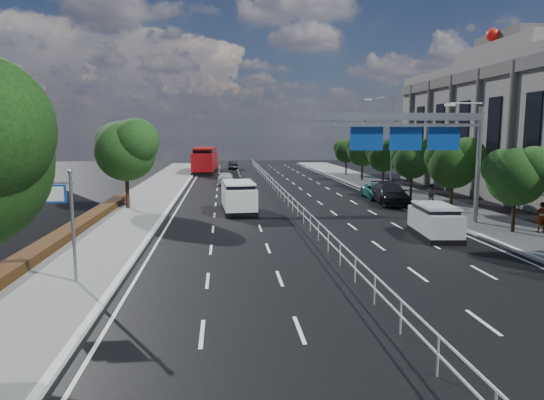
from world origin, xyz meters
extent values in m
plane|color=black|center=(0.00, 0.00, 0.00)|extent=(160.00, 160.00, 0.00)
cube|color=slate|center=(-11.50, 0.00, 0.07)|extent=(5.00, 140.00, 0.14)
cube|color=silver|center=(-9.00, 0.00, 0.07)|extent=(0.25, 140.00, 0.15)
cube|color=silver|center=(0.00, 22.50, 1.00)|extent=(0.05, 85.00, 0.05)
cube|color=silver|center=(0.00, 22.50, 0.55)|extent=(0.05, 85.00, 0.05)
cube|color=black|center=(-13.30, 5.00, 0.36)|extent=(1.00, 36.00, 0.44)
cylinder|color=gray|center=(-10.50, 0.00, 2.10)|extent=(0.12, 0.12, 4.20)
sphere|color=gray|center=(-10.50, 0.00, 4.25)|extent=(0.18, 0.18, 0.18)
cylinder|color=gray|center=(-11.05, 0.00, 3.85)|extent=(1.30, 0.07, 0.07)
cube|color=#0D3895|center=(-11.35, 0.00, 3.45)|extent=(1.35, 0.06, 0.68)
cube|color=white|center=(-11.35, 0.04, 3.45)|extent=(1.20, 0.01, 0.54)
cube|color=white|center=(-11.35, -0.04, 3.45)|extent=(1.20, 0.01, 0.54)
cylinder|color=gray|center=(10.60, 10.00, 3.60)|extent=(0.28, 0.28, 7.20)
cube|color=gray|center=(5.60, 10.00, 6.60)|extent=(10.20, 0.25, 0.45)
cube|color=gray|center=(5.60, 10.00, 6.10)|extent=(10.20, 0.18, 0.18)
cylinder|color=gray|center=(9.60, 10.00, 7.40)|extent=(2.00, 0.10, 0.10)
cube|color=silver|center=(8.60, 10.00, 7.30)|extent=(0.60, 0.25, 0.15)
cube|color=#0D3895|center=(8.40, 10.18, 5.30)|extent=(2.00, 0.08, 1.40)
cube|color=white|center=(8.40, 10.23, 5.30)|extent=(1.80, 0.02, 1.20)
cube|color=#0D3895|center=(6.00, 10.18, 5.30)|extent=(2.00, 0.08, 1.40)
cube|color=white|center=(6.00, 10.23, 5.30)|extent=(1.80, 0.02, 1.20)
cube|color=#0D3895|center=(3.60, 10.18, 5.30)|extent=(2.00, 0.08, 1.40)
cube|color=white|center=(3.60, 10.23, 5.30)|extent=(1.80, 0.02, 1.20)
cylinder|color=gray|center=(10.80, 26.00, 4.50)|extent=(0.16, 0.16, 9.00)
cylinder|color=gray|center=(9.60, 26.00, 8.80)|extent=(0.10, 2.40, 0.10)
cube|color=silver|center=(8.40, 26.00, 8.65)|extent=(0.60, 0.25, 0.15)
cube|color=#4C4947|center=(16.90, 22.00, 10.60)|extent=(0.40, 36.00, 1.00)
sphere|color=#B2140C|center=(17.80, 22.00, 13.80)|extent=(1.10, 1.10, 1.10)
cylinder|color=black|center=(-12.00, 18.00, 1.75)|extent=(0.28, 0.28, 3.50)
sphere|color=#153511|center=(-12.00, 18.00, 4.34)|extent=(4.40, 4.40, 4.40)
sphere|color=#153511|center=(-11.12, 17.34, 5.04)|extent=(3.30, 3.30, 3.30)
sphere|color=#153511|center=(-12.77, 18.66, 4.90)|extent=(3.08, 3.08, 3.08)
cylinder|color=black|center=(11.20, 7.00, 1.30)|extent=(0.21, 0.21, 2.60)
sphere|color=#153511|center=(11.20, 7.00, 3.22)|extent=(3.20, 3.20, 3.20)
sphere|color=#153511|center=(11.84, 6.52, 3.74)|extent=(2.40, 2.40, 2.40)
sphere|color=#153511|center=(10.64, 7.48, 3.64)|extent=(2.24, 2.24, 2.24)
cylinder|color=black|center=(11.20, 14.50, 1.40)|extent=(0.22, 0.22, 2.80)
sphere|color=black|center=(11.20, 14.50, 3.47)|extent=(3.50, 3.50, 3.50)
sphere|color=black|center=(11.90, 13.97, 4.03)|extent=(2.62, 2.62, 2.62)
sphere|color=black|center=(10.59, 15.03, 3.92)|extent=(2.45, 2.45, 2.45)
cylinder|color=black|center=(11.20, 22.00, 1.35)|extent=(0.22, 0.22, 2.70)
sphere|color=#153511|center=(11.20, 22.00, 3.35)|extent=(3.30, 3.30, 3.30)
sphere|color=#153511|center=(11.86, 21.50, 3.89)|extent=(2.48, 2.48, 2.47)
sphere|color=#153511|center=(10.62, 22.50, 3.78)|extent=(2.31, 2.31, 2.31)
cylinder|color=black|center=(11.20, 29.50, 1.32)|extent=(0.21, 0.21, 2.65)
sphere|color=black|center=(11.20, 29.50, 3.29)|extent=(3.20, 3.20, 3.20)
sphere|color=black|center=(11.84, 29.02, 3.82)|extent=(2.40, 2.40, 2.40)
sphere|color=black|center=(10.64, 29.98, 3.71)|extent=(2.24, 2.24, 2.24)
cylinder|color=black|center=(11.20, 37.00, 1.43)|extent=(0.23, 0.23, 2.85)
sphere|color=#153511|center=(11.20, 37.00, 3.53)|extent=(3.60, 3.60, 3.60)
sphere|color=#153511|center=(11.92, 36.46, 4.10)|extent=(2.70, 2.70, 2.70)
sphere|color=#153511|center=(10.57, 37.54, 3.99)|extent=(2.52, 2.52, 2.52)
cylinder|color=black|center=(11.20, 44.50, 1.30)|extent=(0.21, 0.21, 2.60)
sphere|color=black|center=(11.20, 44.50, 3.22)|extent=(3.10, 3.10, 3.10)
sphere|color=black|center=(11.82, 44.03, 3.74)|extent=(2.32, 2.33, 2.32)
sphere|color=black|center=(10.66, 44.97, 3.64)|extent=(2.17, 2.17, 2.17)
cube|color=black|center=(-3.89, 16.07, 0.18)|extent=(2.50, 5.21, 0.36)
cube|color=white|center=(-3.89, 16.07, 1.06)|extent=(2.45, 5.11, 1.50)
cube|color=black|center=(-3.89, 16.07, 1.81)|extent=(2.20, 3.70, 0.66)
cube|color=white|center=(-3.89, 16.07, 2.14)|extent=(2.30, 4.01, 0.13)
cylinder|color=black|center=(-4.69, 14.37, 0.37)|extent=(0.36, 0.77, 0.75)
cylinder|color=black|center=(-2.88, 14.48, 0.37)|extent=(0.36, 0.77, 0.75)
cylinder|color=black|center=(-4.89, 17.65, 0.37)|extent=(0.36, 0.77, 0.75)
cylinder|color=black|center=(-3.09, 17.76, 0.37)|extent=(0.36, 0.77, 0.75)
cube|color=black|center=(-7.50, 50.73, 0.18)|extent=(3.39, 11.97, 0.35)
cube|color=maroon|center=(-7.50, 50.73, 1.70)|extent=(3.32, 11.73, 2.41)
cube|color=black|center=(-7.50, 50.73, 2.90)|extent=(2.94, 8.47, 1.06)
cube|color=maroon|center=(-7.50, 50.73, 3.43)|extent=(3.09, 9.18, 0.21)
cylinder|color=black|center=(-8.84, 46.95, 0.36)|extent=(0.34, 0.74, 0.73)
cylinder|color=black|center=(-6.52, 46.84, 0.36)|extent=(0.34, 0.74, 0.73)
cylinder|color=black|center=(-8.48, 54.61, 0.36)|extent=(0.34, 0.74, 0.73)
cylinder|color=black|center=(-6.16, 54.50, 0.36)|extent=(0.34, 0.74, 0.73)
imported|color=silver|center=(-4.72, 34.70, 0.71)|extent=(1.86, 4.26, 1.43)
imported|color=black|center=(-3.46, 56.71, 0.67)|extent=(1.54, 4.13, 1.35)
cube|color=black|center=(6.50, 6.71, 0.15)|extent=(2.22, 4.45, 0.29)
cube|color=#B9BCC1|center=(6.50, 6.71, 0.86)|extent=(2.18, 4.36, 1.21)
cube|color=black|center=(6.50, 6.71, 1.46)|extent=(1.92, 3.17, 0.54)
cube|color=#B9BCC1|center=(6.50, 6.71, 1.73)|extent=(2.02, 3.43, 0.11)
cylinder|color=black|center=(5.62, 5.39, 0.30)|extent=(0.31, 0.63, 0.60)
cylinder|color=black|center=(7.11, 5.25, 0.30)|extent=(0.31, 0.63, 0.60)
cylinder|color=black|center=(5.89, 8.16, 0.30)|extent=(0.31, 0.63, 0.60)
cylinder|color=black|center=(7.38, 8.02, 0.30)|extent=(0.31, 0.63, 0.60)
imported|color=#15625F|center=(8.30, 22.00, 0.65)|extent=(2.31, 4.73, 1.29)
imported|color=black|center=(8.30, 19.00, 0.82)|extent=(2.80, 5.81, 1.63)
imported|color=gray|center=(12.61, 6.64, 1.00)|extent=(0.65, 0.44, 1.71)
imported|color=gray|center=(10.97, 17.46, 0.94)|extent=(0.96, 0.89, 1.59)
camera|label=1|loc=(-4.92, -18.24, 5.69)|focal=32.00mm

